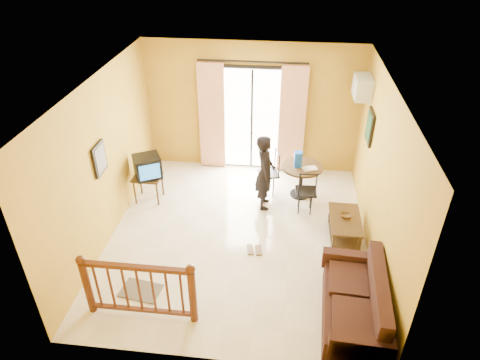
# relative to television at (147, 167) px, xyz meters

# --- Properties ---
(ground) EXTENTS (5.00, 5.00, 0.00)m
(ground) POSITION_rel_television_xyz_m (1.87, -0.94, -0.76)
(ground) COLOR beige
(ground) RESTS_ON ground
(room_shell) EXTENTS (5.00, 5.00, 5.00)m
(room_shell) POSITION_rel_television_xyz_m (1.87, -0.94, 0.94)
(room_shell) COLOR white
(room_shell) RESTS_ON ground
(balcony_door) EXTENTS (2.25, 0.14, 2.46)m
(balcony_door) POSITION_rel_television_xyz_m (1.87, 1.49, 0.42)
(balcony_door) COLOR black
(balcony_door) RESTS_ON ground
(tv_table) EXTENTS (0.54, 0.45, 0.54)m
(tv_table) POSITION_rel_television_xyz_m (-0.03, 0.00, -0.29)
(tv_table) COLOR black
(tv_table) RESTS_ON ground
(television) EXTENTS (0.63, 0.61, 0.44)m
(television) POSITION_rel_television_xyz_m (0.00, 0.00, 0.00)
(television) COLOR black
(television) RESTS_ON tv_table
(picture_left) EXTENTS (0.05, 0.42, 0.52)m
(picture_left) POSITION_rel_television_xyz_m (-0.35, -1.14, 0.79)
(picture_left) COLOR black
(picture_left) RESTS_ON room_shell
(dining_table) EXTENTS (0.81, 0.81, 0.68)m
(dining_table) POSITION_rel_television_xyz_m (2.96, 0.51, -0.23)
(dining_table) COLOR black
(dining_table) RESTS_ON ground
(water_jug) EXTENTS (0.17, 0.17, 0.31)m
(water_jug) POSITION_rel_television_xyz_m (2.87, 0.49, 0.07)
(water_jug) COLOR blue
(water_jug) RESTS_ON dining_table
(serving_tray) EXTENTS (0.32, 0.27, 0.02)m
(serving_tray) POSITION_rel_television_xyz_m (3.11, 0.41, -0.07)
(serving_tray) COLOR beige
(serving_tray) RESTS_ON dining_table
(dining_chairs) EXTENTS (1.20, 1.03, 0.95)m
(dining_chairs) POSITION_rel_television_xyz_m (2.67, 0.24, -0.76)
(dining_chairs) COLOR black
(dining_chairs) RESTS_ON ground
(air_conditioner) EXTENTS (0.31, 0.60, 0.40)m
(air_conditioner) POSITION_rel_television_xyz_m (3.96, 1.01, 1.39)
(air_conditioner) COLOR silver
(air_conditioner) RESTS_ON room_shell
(botanical_print) EXTENTS (0.05, 0.50, 0.60)m
(botanical_print) POSITION_rel_television_xyz_m (4.08, 0.36, 0.89)
(botanical_print) COLOR black
(botanical_print) RESTS_ON room_shell
(coffee_table) EXTENTS (0.53, 0.95, 0.42)m
(coffee_table) POSITION_rel_television_xyz_m (3.72, -0.77, -0.48)
(coffee_table) COLOR black
(coffee_table) RESTS_ON ground
(bowl) EXTENTS (0.22, 0.22, 0.06)m
(bowl) POSITION_rel_television_xyz_m (3.72, -0.72, -0.31)
(bowl) COLOR #4F371B
(bowl) RESTS_ON coffee_table
(sofa) EXTENTS (0.88, 1.75, 0.82)m
(sofa) POSITION_rel_television_xyz_m (3.72, -2.58, -0.46)
(sofa) COLOR black
(sofa) RESTS_ON ground
(standing_person) EXTENTS (0.42, 0.59, 1.51)m
(standing_person) POSITION_rel_television_xyz_m (2.26, 0.06, -0.01)
(standing_person) COLOR black
(standing_person) RESTS_ON ground
(stair_balustrade) EXTENTS (1.63, 0.13, 1.04)m
(stair_balustrade) POSITION_rel_television_xyz_m (0.72, -2.84, -0.20)
(stair_balustrade) COLOR #471E0F
(stair_balustrade) RESTS_ON ground
(doormat) EXTENTS (0.65, 0.49, 0.02)m
(doormat) POSITION_rel_television_xyz_m (0.54, -2.41, -0.75)
(doormat) COLOR #554F44
(doormat) RESTS_ON ground
(sandals) EXTENTS (0.28, 0.26, 0.03)m
(sandals) POSITION_rel_television_xyz_m (2.19, -1.29, -0.75)
(sandals) COLOR #4F371B
(sandals) RESTS_ON ground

